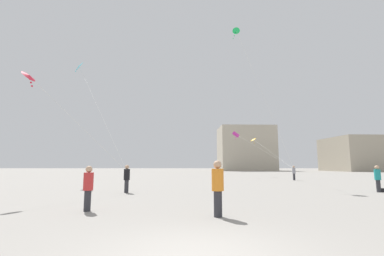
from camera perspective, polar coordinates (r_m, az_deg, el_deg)
name	(u,v)px	position (r m, az deg, el deg)	size (l,w,h in m)	color
ground_plane	(195,256)	(5.69, 0.68, -25.04)	(300.00, 300.00, 0.00)	gray
person_in_teal	(376,177)	(21.20, 33.99, -8.53)	(0.37, 0.37, 1.68)	#2D2D33
person_in_grey	(293,172)	(33.64, 20.25, -8.63)	(0.36, 0.36, 1.64)	#2D2D33
person_in_black	(126,177)	(17.76, -13.63, -9.96)	(0.37, 0.37, 1.71)	#2D2D33
person_in_orange	(217,186)	(9.37, 5.17, -11.86)	(0.40, 0.40, 1.85)	#2D2D33
person_in_red	(87,186)	(11.16, -21.00, -11.24)	(0.36, 0.36, 1.66)	#2D2D33
kite_magenta_delta	(236,135)	(39.04, 9.15, -1.45)	(6.01, 7.47, 5.10)	#D12899
kite_emerald_diamond	(238,38)	(28.12, 9.55, 18.03)	(7.81, 7.31, 13.39)	green
kite_crimson_diamond	(30,78)	(17.11, -30.73, 9.01)	(5.00, 3.71, 5.41)	red
kite_amber_diamond	(253,140)	(42.44, 12.50, -2.41)	(2.87, 10.37, 4.57)	yellow
kite_cyan_delta	(78,68)	(29.52, -22.56, 11.54)	(7.77, 9.38, 10.49)	#1EB2C6
building_left_hall	(244,149)	(89.29, 10.86, -4.29)	(17.04, 14.01, 13.73)	#B2A893
building_centre_hall	(372,154)	(96.25, 33.39, -4.59)	(25.97, 17.92, 9.72)	#A39984
handbag_beside_flyer	(382,190)	(21.52, 34.79, -10.57)	(0.32, 0.14, 0.24)	black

